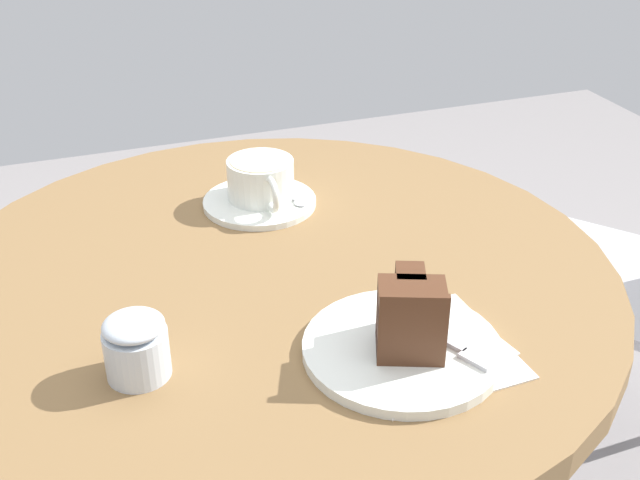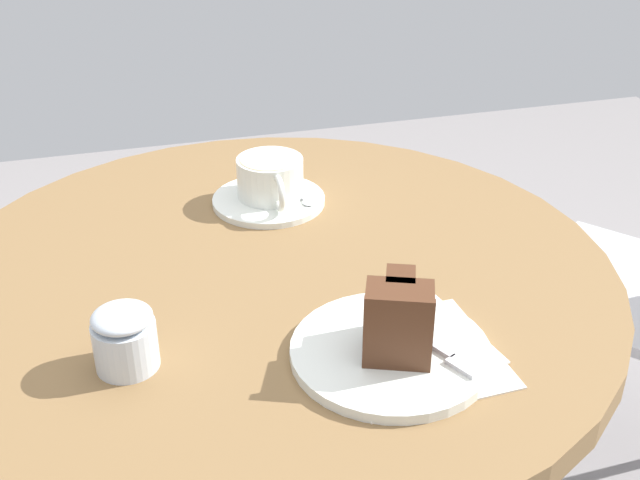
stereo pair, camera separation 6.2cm
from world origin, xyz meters
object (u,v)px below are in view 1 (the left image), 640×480
object	(u,v)px
teaspoon	(289,196)
sugar_pot	(136,346)
fork	(449,343)
napkin	(423,345)
cake_plate	(402,349)
saucer	(260,202)
coffee_cup	(261,179)
cake_slice	(411,317)

from	to	relation	value
teaspoon	sugar_pot	size ratio (longest dim) A/B	1.39
fork	napkin	xyz separation A→B (m)	(-0.02, -0.02, -0.01)
fork	teaspoon	bearing A→B (deg)	161.93
cake_plate	sugar_pot	size ratio (longest dim) A/B	3.02
saucer	coffee_cup	distance (m)	0.04
cake_slice	sugar_pot	xyz separation A→B (m)	(-0.07, -0.27, -0.02)
cake_plate	cake_slice	size ratio (longest dim) A/B	2.22
saucer	sugar_pot	xyz separation A→B (m)	(0.33, -0.22, 0.03)
fork	saucer	bearing A→B (deg)	167.48
saucer	cake_plate	bearing A→B (deg)	6.83
teaspoon	cake_slice	bearing A→B (deg)	-16.59
napkin	teaspoon	bearing A→B (deg)	-175.23
coffee_cup	cake_plate	bearing A→B (deg)	6.07
coffee_cup	fork	xyz separation A→B (m)	(0.41, 0.09, -0.02)
coffee_cup	napkin	bearing A→B (deg)	9.97
teaspoon	fork	distance (m)	0.40
teaspoon	cake_slice	distance (m)	0.39
teaspoon	sugar_pot	xyz separation A→B (m)	(0.32, -0.26, 0.02)
napkin	cake_slice	bearing A→B (deg)	-65.75
cake_slice	napkin	bearing A→B (deg)	114.25
teaspoon	napkin	distance (m)	0.37
coffee_cup	cake_plate	size ratio (longest dim) A/B	0.61
fork	sugar_pot	distance (m)	0.32
saucer	cake_plate	xyz separation A→B (m)	(0.39, 0.05, 0.00)
coffee_cup	cake_plate	world-z (taller)	coffee_cup
cake_plate	cake_slice	world-z (taller)	cake_slice
coffee_cup	fork	size ratio (longest dim) A/B	0.92
saucer	cake_plate	distance (m)	0.39
cake_plate	sugar_pot	distance (m)	0.28
coffee_cup	teaspoon	distance (m)	0.05
cake_plate	sugar_pot	world-z (taller)	sugar_pot
coffee_cup	sugar_pot	size ratio (longest dim) A/B	1.84
fork	napkin	bearing A→B (deg)	-163.51
teaspoon	cake_plate	world-z (taller)	teaspoon
cake_plate	teaspoon	bearing A→B (deg)	-179.30
napkin	saucer	bearing A→B (deg)	-169.24
cake_slice	cake_plate	bearing A→B (deg)	-146.24
fork	sugar_pot	size ratio (longest dim) A/B	1.99
cake_plate	cake_slice	bearing A→B (deg)	33.76
teaspoon	cake_slice	size ratio (longest dim) A/B	1.02
saucer	fork	bearing A→B (deg)	12.82
saucer	coffee_cup	xyz separation A→B (m)	(-0.00, 0.00, 0.03)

